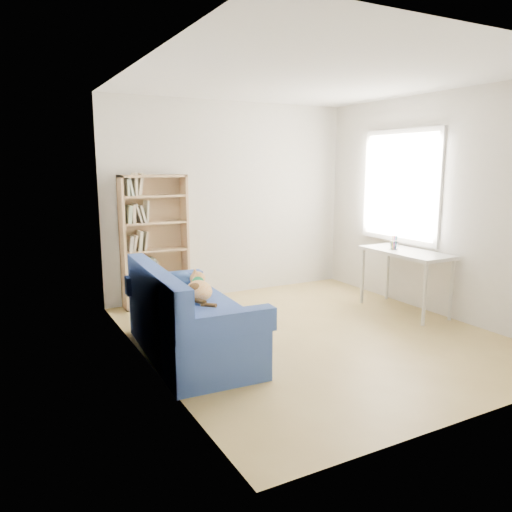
{
  "coord_description": "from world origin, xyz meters",
  "views": [
    {
      "loc": [
        -2.92,
        -4.17,
        1.78
      ],
      "look_at": [
        -0.54,
        0.26,
        0.85
      ],
      "focal_mm": 35.0,
      "sensor_mm": 36.0,
      "label": 1
    }
  ],
  "objects": [
    {
      "name": "sofa",
      "position": [
        -1.35,
        0.12,
        0.33
      ],
      "size": [
        0.92,
        1.78,
        0.86
      ],
      "rotation": [
        0.0,
        0.0,
        -0.05
      ],
      "color": "navy",
      "rests_on": "ground"
    },
    {
      "name": "bookshelf",
      "position": [
        -1.12,
        1.86,
        0.76
      ],
      "size": [
        0.82,
        0.26,
        1.65
      ],
      "color": "tan",
      "rests_on": "ground"
    },
    {
      "name": "room_shell",
      "position": [
        0.1,
        0.03,
        1.64
      ],
      "size": [
        3.54,
        4.04,
        2.62
      ],
      "color": "silver",
      "rests_on": "ground"
    },
    {
      "name": "pen_cup",
      "position": [
        1.42,
        0.34,
        0.82
      ],
      "size": [
        0.09,
        0.09,
        0.18
      ],
      "color": "white",
      "rests_on": "desk"
    },
    {
      "name": "ground",
      "position": [
        0.0,
        0.0,
        0.0
      ],
      "size": [
        4.0,
        4.0,
        0.0
      ],
      "primitive_type": "plane",
      "color": "#A28649",
      "rests_on": "ground"
    },
    {
      "name": "desk",
      "position": [
        1.47,
        0.18,
        0.67
      ],
      "size": [
        0.52,
        1.14,
        0.75
      ],
      "color": "silver",
      "rests_on": "ground"
    }
  ]
}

